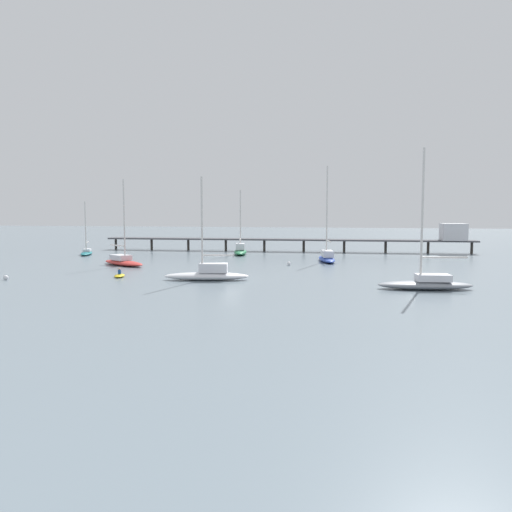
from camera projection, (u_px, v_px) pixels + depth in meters
The scene contains 11 objects.
ground_plane at pixel (230, 280), 59.44m from camera, with size 400.00×400.00×0.00m, color slate.
pier at pixel (354, 237), 99.25m from camera, with size 73.86×7.02×5.75m.
sailboat_teal at pixel (87, 252), 93.78m from camera, with size 4.57×7.65×9.86m.
sailboat_red at pixel (123, 261), 75.45m from camera, with size 9.45×7.54×12.73m.
sailboat_gray at pixel (426, 282), 52.00m from camera, with size 9.93×4.06×14.45m.
sailboat_blue at pixel (327, 256), 80.82m from camera, with size 4.10×9.91×15.23m.
sailboat_green at pixel (240, 250), 94.39m from camera, with size 4.15×9.76×12.03m.
sailboat_white at pixel (208, 273), 59.02m from camera, with size 10.24×4.29×12.03m.
dinghy_yellow at pixel (120, 275), 61.80m from camera, with size 1.77×2.77×1.14m.
mooring_buoy_mid at pixel (6, 278), 59.21m from camera, with size 0.57×0.57×0.57m, color silver.
mooring_buoy_outer at pixel (289, 263), 75.43m from camera, with size 0.53×0.53×0.53m, color silver.
Camera 1 is at (14.74, -57.18, 7.99)m, focal length 35.45 mm.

